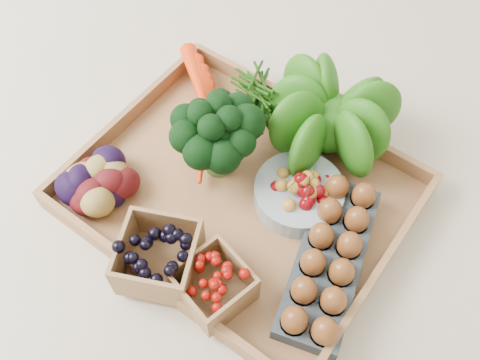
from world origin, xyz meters
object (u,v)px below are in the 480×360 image
Objects in this scene: broccoli at (217,147)px; egg_carton at (329,261)px; cherry_bowl at (299,194)px; tray at (240,196)px.

broccoli reaches higher than egg_carton.
cherry_bowl is 0.53× the size of egg_carton.
broccoli is 0.27m from egg_carton.
broccoli is 0.16m from cherry_bowl.
cherry_bowl is at bearing 29.08° from tray.
broccoli is at bearing -169.92° from cherry_bowl.
egg_carton is (0.26, -0.05, -0.04)m from broccoli.
broccoli is at bearing 161.48° from tray.
cherry_bowl reaches higher than tray.
tray is at bearing -150.92° from cherry_bowl.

